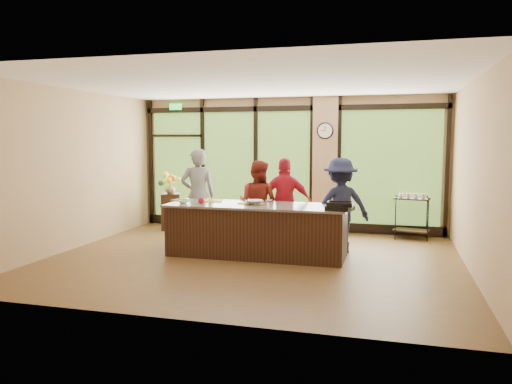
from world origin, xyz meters
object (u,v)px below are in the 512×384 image
Objects in this scene: cook_left at (198,196)px; bar_cart at (412,212)px; roasting_pan at (340,208)px; flower_stand at (171,212)px; island_base at (257,231)px; cook_right at (340,205)px.

cook_left is 4.41m from bar_cart.
roasting_pan is at bearing -102.63° from bar_cart.
flower_stand is (-4.07, 2.34, -0.54)m from roasting_pan.
island_base is at bearing -60.31° from flower_stand.
flower_stand is at bearing -164.67° from bar_cart.
island_base is 3.24m from flower_stand.
flower_stand is 5.29m from bar_cart.
bar_cart is (1.31, 1.60, -0.29)m from cook_right.
cook_left is at bearing 149.96° from island_base.
cook_right is at bearing -40.77° from flower_stand.
roasting_pan is at bearing -13.85° from island_base.
cook_left is at bearing 173.95° from roasting_pan.
cook_right is 4.20m from flower_stand.
roasting_pan is (1.49, -0.37, 0.52)m from island_base.
bar_cart reaches higher than island_base.
flower_stand is (-3.97, 1.28, -0.45)m from cook_right.
cook_right is (2.84, -0.15, -0.08)m from cook_left.
bar_cart is (4.15, 1.46, -0.37)m from cook_left.
flower_stand is (-2.58, 1.97, -0.02)m from island_base.
bar_cart is at bearing 177.90° from cook_left.
cook_left is 2.85m from cook_right.
cook_right is at bearing 155.61° from cook_left.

